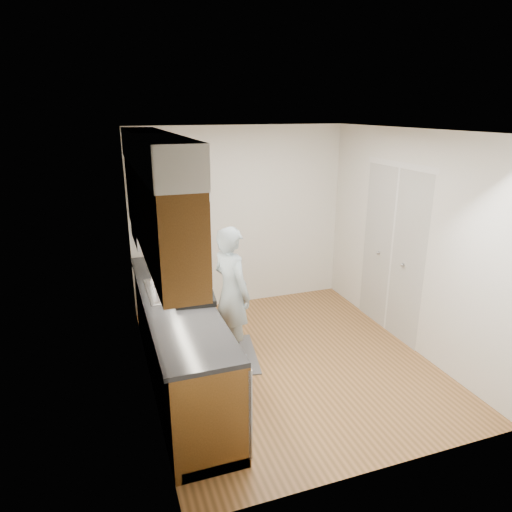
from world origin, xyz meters
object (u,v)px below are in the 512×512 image
Objects in this scene: soap_bottle_b at (172,264)px; soda_can at (175,269)px; dish_rack at (195,299)px; person at (231,285)px; soap_bottle_a at (169,265)px.

soda_can is (0.02, -0.08, -0.03)m from soap_bottle_b.
soap_bottle_b reaches higher than dish_rack.
soap_bottle_b is (-0.56, 0.44, 0.16)m from person.
soap_bottle_b is at bearing 68.47° from soap_bottle_a.
person is at bearing -37.93° from soap_bottle_b.
soap_bottle_b is 1.55× the size of soda_can.
person is 0.71m from soap_bottle_a.
person is 9.08× the size of soap_bottle_b.
soap_bottle_b is 0.09m from soda_can.
soda_can is at bearing 43.50° from soap_bottle_a.
soap_bottle_b is (0.06, 0.15, -0.04)m from soap_bottle_a.
person reaches higher than soap_bottle_a.
soap_bottle_b is at bearing 100.82° from dish_rack.
soap_bottle_a reaches higher than dish_rack.
dish_rack is at bearing 114.12° from person.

